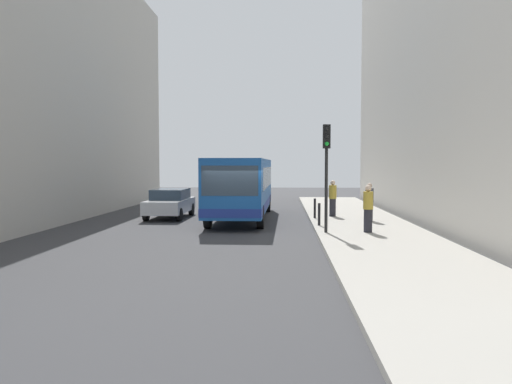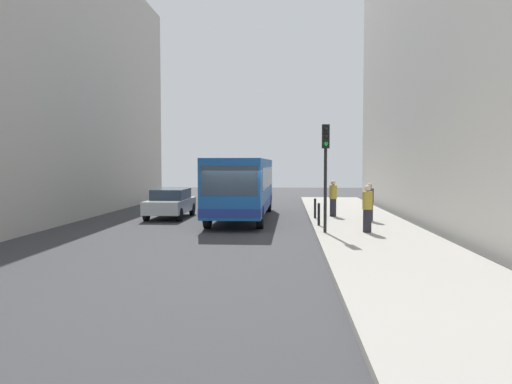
% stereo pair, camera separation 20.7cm
% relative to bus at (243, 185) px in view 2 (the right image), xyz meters
% --- Properties ---
extents(ground_plane, '(80.00, 80.00, 0.00)m').
position_rel_bus_xyz_m(ground_plane, '(0.13, -4.98, -1.73)').
color(ground_plane, '#38383A').
extents(sidewalk, '(4.40, 40.00, 0.15)m').
position_rel_bus_xyz_m(sidewalk, '(5.53, -4.98, -1.65)').
color(sidewalk, '#ADA89E').
rests_on(sidewalk, ground).
extents(building_left, '(7.00, 32.00, 14.40)m').
position_rel_bus_xyz_m(building_left, '(-11.37, -0.98, 5.47)').
color(building_left, '#BCB7AD').
rests_on(building_left, ground).
extents(building_right, '(7.00, 32.00, 17.36)m').
position_rel_bus_xyz_m(building_right, '(11.63, -0.98, 6.95)').
color(building_right, '#BCB7AD').
rests_on(building_right, ground).
extents(bus, '(2.65, 11.05, 3.00)m').
position_rel_bus_xyz_m(bus, '(0.00, 0.00, 0.00)').
color(bus, '#19519E').
rests_on(bus, ground).
extents(car_beside_bus, '(1.92, 4.43, 1.48)m').
position_rel_bus_xyz_m(car_beside_bus, '(-3.74, 0.22, -0.94)').
color(car_beside_bus, silver).
rests_on(car_beside_bus, ground).
extents(car_behind_bus, '(2.14, 4.53, 1.48)m').
position_rel_bus_xyz_m(car_behind_bus, '(-0.77, 10.80, -0.94)').
color(car_behind_bus, silver).
rests_on(car_behind_bus, ground).
extents(traffic_light, '(0.28, 0.33, 4.10)m').
position_rel_bus_xyz_m(traffic_light, '(3.68, -6.19, 1.28)').
color(traffic_light, black).
rests_on(traffic_light, sidewalk).
extents(bollard_near, '(0.11, 0.11, 0.95)m').
position_rel_bus_xyz_m(bollard_near, '(3.58, -3.92, -1.10)').
color(bollard_near, black).
rests_on(bollard_near, sidewalk).
extents(bollard_mid, '(0.11, 0.11, 0.95)m').
position_rel_bus_xyz_m(bollard_mid, '(3.58, -0.95, -1.10)').
color(bollard_mid, black).
rests_on(bollard_mid, sidewalk).
extents(pedestrian_near_signal, '(0.38, 0.38, 1.80)m').
position_rel_bus_xyz_m(pedestrian_near_signal, '(5.29, -6.04, -0.67)').
color(pedestrian_near_signal, '#26262D').
rests_on(pedestrian_near_signal, sidewalk).
extents(pedestrian_mid_sidewalk, '(0.38, 0.38, 1.74)m').
position_rel_bus_xyz_m(pedestrian_mid_sidewalk, '(6.01, -1.99, -0.70)').
color(pedestrian_mid_sidewalk, '#26262D').
rests_on(pedestrian_mid_sidewalk, sidewalk).
extents(pedestrian_far_sidewalk, '(0.38, 0.38, 1.80)m').
position_rel_bus_xyz_m(pedestrian_far_sidewalk, '(4.53, 0.00, -0.67)').
color(pedestrian_far_sidewalk, '#26262D').
rests_on(pedestrian_far_sidewalk, sidewalk).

